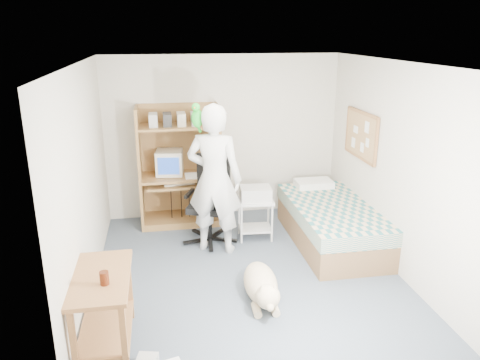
{
  "coord_description": "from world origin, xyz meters",
  "views": [
    {
      "loc": [
        -0.97,
        -5.05,
        2.83
      ],
      "look_at": [
        -0.01,
        0.41,
        1.05
      ],
      "focal_mm": 35.0,
      "sensor_mm": 36.0,
      "label": 1
    }
  ],
  "objects_px": {
    "bed": "(331,223)",
    "side_desk": "(103,301)",
    "office_chair": "(211,211)",
    "person": "(215,179)",
    "computer_hutch": "(180,170)",
    "dog": "(261,285)",
    "printer_cart": "(255,212)"
  },
  "relations": [
    {
      "from": "bed",
      "to": "side_desk",
      "type": "height_order",
      "value": "side_desk"
    },
    {
      "from": "side_desk",
      "to": "office_chair",
      "type": "height_order",
      "value": "office_chair"
    },
    {
      "from": "person",
      "to": "office_chair",
      "type": "bearing_deg",
      "value": -63.36
    },
    {
      "from": "office_chair",
      "to": "person",
      "type": "distance_m",
      "value": 0.65
    },
    {
      "from": "computer_hutch",
      "to": "office_chair",
      "type": "relative_size",
      "value": 1.51
    },
    {
      "from": "dog",
      "to": "person",
      "type": "bearing_deg",
      "value": 106.59
    },
    {
      "from": "bed",
      "to": "side_desk",
      "type": "bearing_deg",
      "value": -147.5
    },
    {
      "from": "printer_cart",
      "to": "person",
      "type": "bearing_deg",
      "value": -151.87
    },
    {
      "from": "computer_hutch",
      "to": "printer_cart",
      "type": "relative_size",
      "value": 3.1
    },
    {
      "from": "computer_hutch",
      "to": "person",
      "type": "xyz_separation_m",
      "value": [
        0.4,
        -1.06,
        0.17
      ]
    },
    {
      "from": "person",
      "to": "printer_cart",
      "type": "bearing_deg",
      "value": -134.04
    },
    {
      "from": "bed",
      "to": "office_chair",
      "type": "relative_size",
      "value": 1.69
    },
    {
      "from": "computer_hutch",
      "to": "printer_cart",
      "type": "height_order",
      "value": "computer_hutch"
    },
    {
      "from": "side_desk",
      "to": "bed",
      "type": "bearing_deg",
      "value": 32.5
    },
    {
      "from": "bed",
      "to": "person",
      "type": "height_order",
      "value": "person"
    },
    {
      "from": "side_desk",
      "to": "dog",
      "type": "xyz_separation_m",
      "value": [
        1.59,
        0.54,
        -0.31
      ]
    },
    {
      "from": "computer_hutch",
      "to": "office_chair",
      "type": "height_order",
      "value": "computer_hutch"
    },
    {
      "from": "computer_hutch",
      "to": "dog",
      "type": "xyz_separation_m",
      "value": [
        0.74,
        -2.39,
        -0.64
      ]
    },
    {
      "from": "bed",
      "to": "dog",
      "type": "distance_m",
      "value": 1.79
    },
    {
      "from": "office_chair",
      "to": "printer_cart",
      "type": "height_order",
      "value": "office_chair"
    },
    {
      "from": "computer_hutch",
      "to": "dog",
      "type": "bearing_deg",
      "value": -72.82
    },
    {
      "from": "dog",
      "to": "printer_cart",
      "type": "distance_m",
      "value": 1.64
    },
    {
      "from": "bed",
      "to": "computer_hutch",
      "type": "bearing_deg",
      "value": 150.71
    },
    {
      "from": "side_desk",
      "to": "printer_cart",
      "type": "xyz_separation_m",
      "value": [
        1.85,
        2.15,
        -0.11
      ]
    },
    {
      "from": "side_desk",
      "to": "dog",
      "type": "height_order",
      "value": "side_desk"
    },
    {
      "from": "person",
      "to": "side_desk",
      "type": "bearing_deg",
      "value": 78.25
    },
    {
      "from": "side_desk",
      "to": "office_chair",
      "type": "distance_m",
      "value": 2.51
    },
    {
      "from": "computer_hutch",
      "to": "dog",
      "type": "distance_m",
      "value": 2.59
    },
    {
      "from": "printer_cart",
      "to": "bed",
      "type": "bearing_deg",
      "value": -14.21
    },
    {
      "from": "bed",
      "to": "office_chair",
      "type": "xyz_separation_m",
      "value": [
        -1.63,
        0.37,
        0.14
      ]
    },
    {
      "from": "person",
      "to": "dog",
      "type": "height_order",
      "value": "person"
    },
    {
      "from": "side_desk",
      "to": "person",
      "type": "distance_m",
      "value": 2.31
    }
  ]
}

